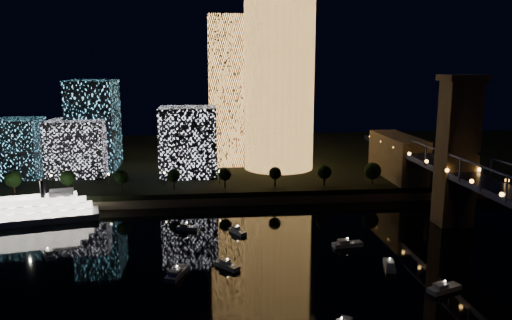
{
  "coord_description": "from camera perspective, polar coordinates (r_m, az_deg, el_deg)",
  "views": [
    {
      "loc": [
        -17.63,
        -103.97,
        53.65
      ],
      "look_at": [
        -1.11,
        55.0,
        22.47
      ],
      "focal_mm": 35.0,
      "sensor_mm": 36.0,
      "label": 1
    }
  ],
  "objects": [
    {
      "name": "ground",
      "position": [
        118.32,
        3.42,
        -15.95
      ],
      "size": [
        520.0,
        520.0,
        0.0
      ],
      "primitive_type": "plane",
      "color": "black",
      "rests_on": "ground"
    },
    {
      "name": "motorboats",
      "position": [
        128.39,
        -0.59,
        -13.26
      ],
      "size": [
        108.35,
        83.6,
        2.78
      ],
      "color": "silver",
      "rests_on": "ground"
    },
    {
      "name": "tower_cylindrical",
      "position": [
        230.88,
        2.66,
        9.45
      ],
      "size": [
        34.0,
        34.0,
        84.32
      ],
      "color": "#FEAE51",
      "rests_on": "far_bank"
    },
    {
      "name": "far_bank",
      "position": [
        269.46,
        -2.07,
        0.09
      ],
      "size": [
        420.0,
        160.0,
        5.0
      ],
      "primitive_type": "cube",
      "color": "black",
      "rests_on": "ground"
    },
    {
      "name": "street_lamps",
      "position": [
        203.6,
        -10.4,
        -1.81
      ],
      "size": [
        132.7,
        0.7,
        5.65
      ],
      "color": "black",
      "rests_on": "far_bank"
    },
    {
      "name": "riverboat",
      "position": [
        187.9,
        -25.5,
        -5.42
      ],
      "size": [
        51.45,
        21.07,
        15.21
      ],
      "color": "silver",
      "rests_on": "ground"
    },
    {
      "name": "midrise_blocks",
      "position": [
        233.41,
        -17.05,
        2.53
      ],
      "size": [
        93.71,
        43.92,
        40.99
      ],
      "color": "white",
      "rests_on": "far_bank"
    },
    {
      "name": "esplanade_trees",
      "position": [
        196.92,
        -8.03,
        -1.74
      ],
      "size": [
        166.01,
        6.91,
        8.96
      ],
      "color": "black",
      "rests_on": "far_bank"
    },
    {
      "name": "tower_rectangular",
      "position": [
        243.09,
        -2.79,
        7.86
      ],
      "size": [
        22.15,
        22.15,
        70.48
      ],
      "primitive_type": "cube",
      "color": "#FEAE51",
      "rests_on": "far_bank"
    },
    {
      "name": "seawall",
      "position": [
        193.95,
        -0.5,
        -4.56
      ],
      "size": [
        420.0,
        6.0,
        3.0
      ],
      "primitive_type": "cube",
      "color": "#6B5E4C",
      "rests_on": "ground"
    }
  ]
}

